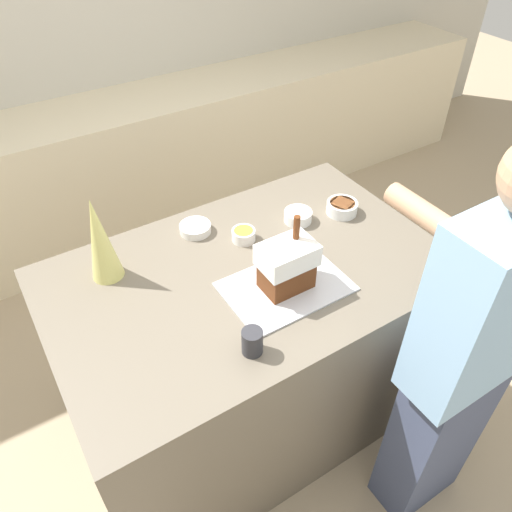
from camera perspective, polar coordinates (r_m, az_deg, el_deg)
ground_plane at (r=2.66m, az=-0.69°, el=-16.64°), size 12.00×12.00×0.00m
wall_back at (r=3.52m, az=-20.53°, el=23.00°), size 8.00×0.05×2.60m
back_cabinet_block at (r=3.56m, az=-15.94°, el=9.11°), size 6.00×0.60×0.92m
kitchen_island at (r=2.28m, az=-0.78°, el=-10.35°), size 1.55×0.98×0.93m
baking_tray at (r=1.88m, az=3.41°, el=-3.49°), size 0.46×0.32×0.01m
gingerbread_house at (r=1.80m, az=3.55°, el=-1.03°), size 0.20×0.14×0.29m
decorative_tree at (r=1.90m, az=-17.44°, el=1.83°), size 0.12×0.12×0.35m
candy_bowl_beside_tree at (r=2.18m, az=4.83°, el=4.62°), size 0.12×0.12×0.05m
candy_bowl_near_tray_left at (r=2.13m, az=-6.96°, el=3.20°), size 0.13×0.13×0.04m
candy_bowl_center_rear at (r=2.26m, az=9.80°, el=5.54°), size 0.14×0.14×0.05m
candy_bowl_far_left at (r=2.07m, az=-1.43°, el=2.46°), size 0.10×0.10×0.05m
mug at (r=1.64m, az=-0.43°, el=-9.77°), size 0.07×0.07×0.09m
person at (r=1.84m, az=22.68°, el=-11.08°), size 0.45×0.57×1.72m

